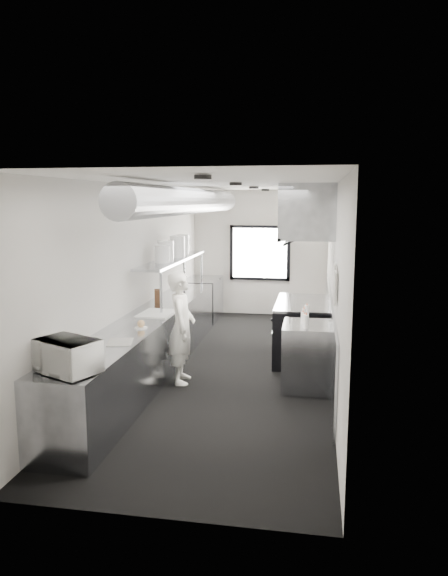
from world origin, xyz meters
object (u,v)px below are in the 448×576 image
at_px(deli_tub_b, 93,342).
at_px(plate_stack_c, 177,247).
at_px(range, 301,330).
at_px(squeeze_bottle_b, 305,321).
at_px(plate_stack_b, 166,251).
at_px(far_work_table, 203,299).
at_px(pass_shelf, 173,261).
at_px(deli_tub_a, 82,346).
at_px(bottle_station, 307,356).
at_px(prep_counter, 150,344).
at_px(squeeze_bottle_e, 307,312).
at_px(microwave, 67,356).
at_px(plate_stack_d, 183,245).
at_px(cutting_board, 157,313).
at_px(squeeze_bottle_d, 304,315).
at_px(small_plate, 141,328).
at_px(squeeze_bottle_c, 303,318).
at_px(line_cook, 182,327).
at_px(knife_block, 157,296).
at_px(plate_stack_a, 162,254).
at_px(exhaust_hood, 308,211).
at_px(squeeze_bottle_a, 306,322).

relative_size(deli_tub_b, plate_stack_c, 0.34).
distance_m(range, squeeze_bottle_b, 1.68).
relative_size(plate_stack_b, plate_stack_c, 0.91).
height_order(far_work_table, plate_stack_c, plate_stack_c).
bearing_deg(pass_shelf, deli_tub_a, -92.05).
bearing_deg(squeeze_bottle_b, bottle_station, 79.52).
distance_m(prep_counter, squeeze_bottle_e, 2.35).
relative_size(microwave, squeeze_bottle_b, 3.16).
bearing_deg(deli_tub_a, range, 53.04).
bearing_deg(plate_stack_d, deli_tub_b, -91.34).
relative_size(cutting_board, plate_stack_d, 1.70).
xyz_separation_m(deli_tub_a, plate_stack_d, (0.13, 4.06, 0.81)).
xyz_separation_m(prep_counter, far_work_table, (0.00, 3.70, 0.00)).
height_order(deli_tub_b, squeeze_bottle_d, squeeze_bottle_d).
height_order(range, far_work_table, range).
height_order(plate_stack_b, squeeze_bottle_b, plate_stack_b).
relative_size(small_plate, squeeze_bottle_d, 0.98).
distance_m(deli_tub_b, squeeze_bottle_c, 2.83).
bearing_deg(squeeze_bottle_b, range, 92.69).
bearing_deg(squeeze_bottle_e, squeeze_bottle_b, -91.89).
relative_size(deli_tub_b, squeeze_bottle_b, 0.74).
relative_size(bottle_station, deli_tub_b, 6.97).
height_order(small_plate, cutting_board, cutting_board).
height_order(microwave, small_plate, microwave).
relative_size(microwave, squeeze_bottle_d, 3.17).
xyz_separation_m(far_work_table, plate_stack_c, (-0.03, -1.97, 1.31)).
xyz_separation_m(prep_counter, line_cook, (0.55, -0.26, 0.34)).
distance_m(pass_shelf, knife_block, 0.77).
relative_size(small_plate, plate_stack_d, 0.45).
bearing_deg(deli_tub_b, squeeze_bottle_d, 35.96).
height_order(deli_tub_a, plate_stack_c, plate_stack_c).
bearing_deg(deli_tub_b, squeeze_bottle_e, 37.97).
bearing_deg(plate_stack_c, range, -13.55).
bearing_deg(prep_counter, range, 28.74).
relative_size(far_work_table, plate_stack_a, 4.21).
xyz_separation_m(small_plate, knife_block, (-0.32, 1.78, 0.10)).
xyz_separation_m(pass_shelf, plate_stack_c, (0.01, 0.23, 0.22)).
relative_size(far_work_table, plate_stack_b, 3.51).
bearing_deg(plate_stack_d, small_plate, -86.54).
bearing_deg(exhaust_hood, cutting_board, -152.21).
bearing_deg(exhaust_hood, pass_shelf, 172.53).
bearing_deg(range, squeeze_bottle_a, -86.68).
xyz_separation_m(bottle_station, far_work_table, (-2.30, 3.90, 0.00)).
distance_m(small_plate, plate_stack_a, 1.89).
distance_m(range, small_plate, 2.90).
relative_size(pass_shelf, deli_tub_a, 20.23).
bearing_deg(plate_stack_b, squeeze_bottle_a, -33.02).
bearing_deg(microwave, knife_block, 117.37).
xyz_separation_m(range, cutting_board, (-2.09, -1.13, 0.44)).
height_order(pass_shelf, plate_stack_a, plate_stack_a).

